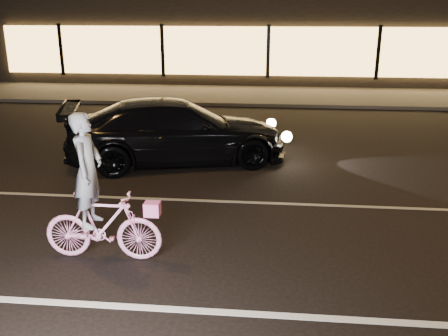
# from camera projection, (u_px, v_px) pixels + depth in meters

# --- Properties ---
(ground) EXTENTS (90.00, 90.00, 0.00)m
(ground) POSITION_uv_depth(u_px,v_px,m) (250.00, 254.00, 7.36)
(ground) COLOR black
(ground) RESTS_ON ground
(lane_stripe_near) EXTENTS (60.00, 0.12, 0.01)m
(lane_stripe_near) POSITION_uv_depth(u_px,v_px,m) (244.00, 313.00, 5.94)
(lane_stripe_near) COLOR silver
(lane_stripe_near) RESTS_ON ground
(lane_stripe_far) EXTENTS (60.00, 0.10, 0.01)m
(lane_stripe_far) POSITION_uv_depth(u_px,v_px,m) (255.00, 203.00, 9.25)
(lane_stripe_far) COLOR gray
(lane_stripe_far) RESTS_ON ground
(sidewalk) EXTENTS (30.00, 4.00, 0.12)m
(sidewalk) POSITION_uv_depth(u_px,v_px,m) (266.00, 96.00, 19.62)
(sidewalk) COLOR #383533
(sidewalk) RESTS_ON ground
(storefront) EXTENTS (25.40, 8.42, 4.20)m
(storefront) POSITION_uv_depth(u_px,v_px,m) (270.00, 33.00, 24.61)
(storefront) COLOR black
(storefront) RESTS_ON ground
(cyclist) EXTENTS (1.71, 0.59, 2.15)m
(cyclist) POSITION_uv_depth(u_px,v_px,m) (98.00, 209.00, 7.01)
(cyclist) COLOR #FF36AC
(cyclist) RESTS_ON ground
(sedan) EXTENTS (5.38, 3.33, 1.46)m
(sedan) POSITION_uv_depth(u_px,v_px,m) (177.00, 132.00, 11.41)
(sedan) COLOR black
(sedan) RESTS_ON ground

